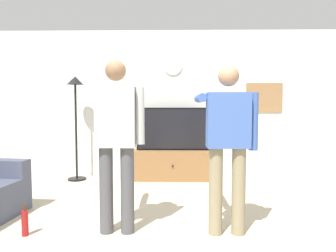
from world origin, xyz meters
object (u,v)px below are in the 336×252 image
object	(u,v)px
beverage_bottle	(25,222)
person_standing_nearer_couch	(227,139)
framed_picture	(264,98)
person_standing_nearer_lamp	(117,136)
television	(173,129)
wall_clock	(173,66)
tv_stand	(173,165)
floor_lamp	(76,106)

from	to	relation	value
beverage_bottle	person_standing_nearer_couch	bearing A→B (deg)	2.67
person_standing_nearer_couch	beverage_bottle	xyz separation A→B (m)	(-2.05, -0.10, -0.84)
framed_picture	person_standing_nearer_lamp	xyz separation A→B (m)	(-2.25, -2.63, -0.46)
television	person_standing_nearer_couch	xyz separation A→B (m)	(0.56, -2.40, 0.08)
wall_clock	framed_picture	distance (m)	1.78
person_standing_nearer_lamp	beverage_bottle	xyz separation A→B (m)	(-0.92, -0.11, -0.87)
tv_stand	television	world-z (taller)	television
person_standing_nearer_lamp	person_standing_nearer_couch	distance (m)	1.13
wall_clock	person_standing_nearer_lamp	xyz separation A→B (m)	(-0.57, -2.63, -1.04)
television	beverage_bottle	distance (m)	3.01
framed_picture	person_standing_nearer_couch	xyz separation A→B (m)	(-1.12, -2.65, -0.49)
person_standing_nearer_couch	beverage_bottle	distance (m)	2.22
framed_picture	person_standing_nearer_lamp	size ratio (longest dim) A/B	0.37
tv_stand	wall_clock	distance (m)	1.82
wall_clock	beverage_bottle	distance (m)	3.66
wall_clock	framed_picture	bearing A→B (deg)	0.17
framed_picture	person_standing_nearer_couch	size ratio (longest dim) A/B	0.38
television	framed_picture	size ratio (longest dim) A/B	1.95
wall_clock	person_standing_nearer_lamp	distance (m)	2.88
person_standing_nearer_lamp	beverage_bottle	world-z (taller)	person_standing_nearer_lamp
television	person_standing_nearer_couch	distance (m)	2.47
tv_stand	floor_lamp	distance (m)	2.00
tv_stand	person_standing_nearer_couch	size ratio (longest dim) A/B	0.84
television	person_standing_nearer_couch	bearing A→B (deg)	-76.81
floor_lamp	person_standing_nearer_couch	bearing A→B (deg)	-45.39
wall_clock	television	bearing A→B (deg)	-90.00
television	beverage_bottle	bearing A→B (deg)	-120.87
framed_picture	person_standing_nearer_couch	distance (m)	2.92
beverage_bottle	floor_lamp	bearing A→B (deg)	95.15
tv_stand	beverage_bottle	distance (m)	2.87
framed_picture	floor_lamp	distance (m)	3.41
television	beverage_bottle	xyz separation A→B (m)	(-1.49, -2.49, -0.77)
television	person_standing_nearer_couch	world-z (taller)	person_standing_nearer_couch
person_standing_nearer_lamp	floor_lamp	bearing A→B (deg)	116.45
tv_stand	framed_picture	bearing A→B (deg)	9.94
tv_stand	person_standing_nearer_couch	xyz separation A→B (m)	(0.56, -2.35, 0.72)
television	floor_lamp	bearing A→B (deg)	-176.68
floor_lamp	beverage_bottle	xyz separation A→B (m)	(0.22, -2.40, -1.17)
television	floor_lamp	size ratio (longest dim) A/B	0.70
framed_picture	television	bearing A→B (deg)	-171.60
television	beverage_bottle	size ratio (longest dim) A/B	3.88
television	wall_clock	bearing A→B (deg)	90.00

